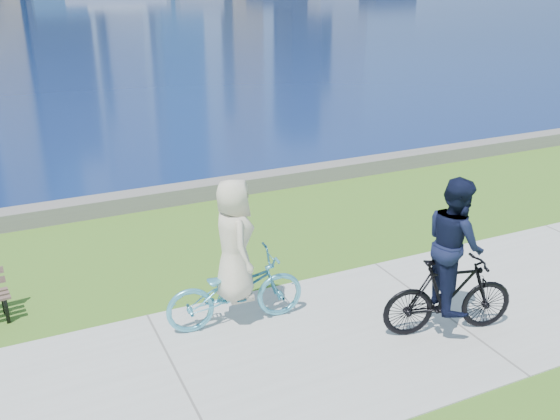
{
  "coord_description": "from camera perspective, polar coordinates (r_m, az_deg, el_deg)",
  "views": [
    {
      "loc": [
        -1.62,
        -6.32,
        4.85
      ],
      "look_at": [
        2.42,
        2.27,
        1.1
      ],
      "focal_mm": 40.0,
      "sensor_mm": 36.0,
      "label": 1
    }
  ],
  "objects": [
    {
      "name": "cyclist_woman",
      "position": [
        8.79,
        -4.15,
        -5.7
      ],
      "size": [
        0.86,
        2.06,
        2.18
      ],
      "rotation": [
        0.0,
        0.0,
        1.49
      ],
      "color": "#54B0CC",
      "rests_on": "ground"
    },
    {
      "name": "concrete_path",
      "position": [
        8.12,
        -8.98,
        -15.31
      ],
      "size": [
        80.0,
        3.5,
        0.02
      ],
      "primitive_type": "cube",
      "color": "#AFB0AA",
      "rests_on": "ground"
    },
    {
      "name": "cyclist_man",
      "position": [
        8.82,
        15.41,
        -5.33
      ],
      "size": [
        1.0,
        1.96,
        2.28
      ],
      "rotation": [
        0.0,
        0.0,
        1.32
      ],
      "color": "black",
      "rests_on": "ground"
    },
    {
      "name": "seawall",
      "position": [
        13.46,
        -16.64,
        0.29
      ],
      "size": [
        90.0,
        0.5,
        0.35
      ],
      "primitive_type": "cube",
      "color": "slate",
      "rests_on": "ground"
    },
    {
      "name": "ground",
      "position": [
        8.13,
        -8.97,
        -15.37
      ],
      "size": [
        320.0,
        320.0,
        0.0
      ],
      "primitive_type": "plane",
      "color": "#3C6A1B",
      "rests_on": "ground"
    }
  ]
}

